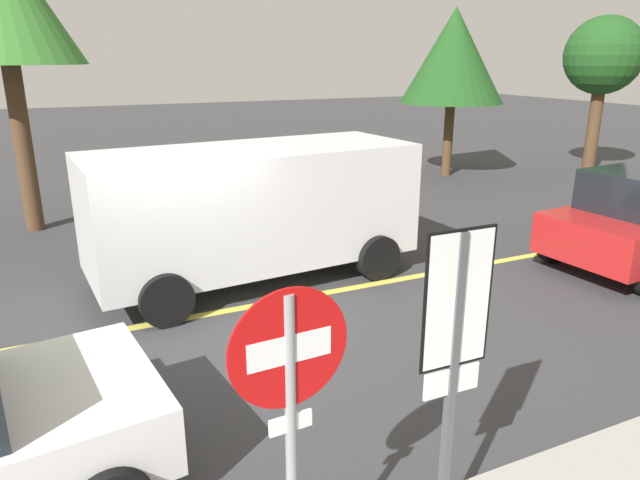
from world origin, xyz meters
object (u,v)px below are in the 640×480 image
Objects in this scene: tree_left_verge at (603,58)px; tree_centre_verge at (454,56)px; white_van at (255,205)px; stop_sign at (290,403)px; speed_limit_sign at (455,335)px.

tree_centre_verge is (-4.47, 1.53, 0.04)m from tree_left_verge.
tree_left_verge is (12.78, 4.45, 2.27)m from white_van.
stop_sign is at bearing -130.30° from tree_centre_verge.
stop_sign is at bearing -144.59° from tree_left_verge.
tree_centre_verge is at bearing 161.05° from tree_left_verge.
white_van is 1.12× the size of tree_left_verge.
white_van is at bearing -160.81° from tree_left_verge.
tree_left_verge is 0.96× the size of tree_centre_verge.
tree_left_verge is (14.53, 10.33, 1.94)m from stop_sign.
tree_centre_verge reaches higher than tree_left_verge.
speed_limit_sign reaches higher than stop_sign.
tree_left_verge is at bearing 19.19° from white_van.
stop_sign is 0.44× the size of white_van.
white_van is 13.72m from tree_left_verge.
tree_left_verge reaches higher than speed_limit_sign.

